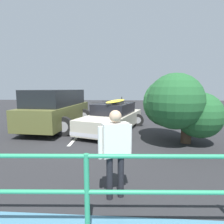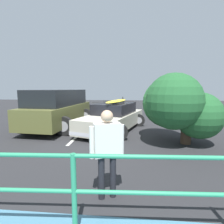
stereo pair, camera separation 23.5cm
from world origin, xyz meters
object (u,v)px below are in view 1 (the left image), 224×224
object	(u,v)px
suv_car	(57,109)
sedan_car	(113,117)
bush_near_left	(181,106)
person_bystander	(115,146)

from	to	relation	value
suv_car	sedan_car	bearing A→B (deg)	173.72
suv_car	bush_near_left	bearing A→B (deg)	157.43
person_bystander	bush_near_left	distance (m)	3.97
bush_near_left	suv_car	bearing A→B (deg)	-22.57
suv_car	person_bystander	xyz separation A→B (m)	(-3.10, 5.49, -0.02)
sedan_car	suv_car	world-z (taller)	suv_car
suv_car	bush_near_left	world-z (taller)	bush_near_left
suv_car	person_bystander	world-z (taller)	suv_car
sedan_car	person_bystander	bearing A→B (deg)	93.41
suv_car	bush_near_left	size ratio (longest dim) A/B	1.75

